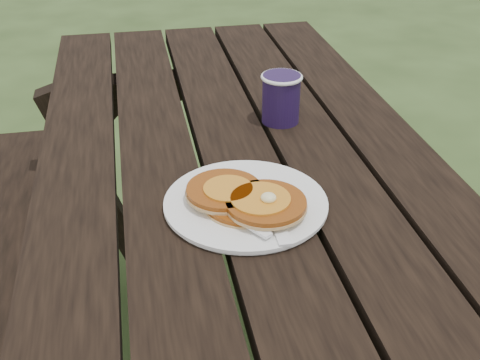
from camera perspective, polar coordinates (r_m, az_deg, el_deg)
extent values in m
cube|color=black|center=(1.08, 0.79, -0.77)|extent=(0.75, 1.80, 0.04)
cylinder|color=white|center=(0.99, 0.55, -2.25)|extent=(0.35, 0.35, 0.01)
cylinder|color=#8D420F|center=(0.97, 0.37, -2.22)|extent=(0.13, 0.13, 0.01)
cylinder|color=#8D420F|center=(0.98, -1.53, -1.00)|extent=(0.12, 0.12, 0.01)
cylinder|color=#8D420F|center=(0.95, 2.48, -2.24)|extent=(0.13, 0.13, 0.01)
cylinder|color=#B66E1A|center=(0.95, 1.96, -1.72)|extent=(0.10, 0.10, 0.00)
ellipsoid|color=#F4E59E|center=(0.94, 2.71, -1.69)|extent=(0.02, 0.02, 0.02)
cube|color=white|center=(0.96, 3.07, -3.02)|extent=(0.02, 0.18, 0.00)
cylinder|color=#1F1138|center=(1.26, 3.91, 7.71)|extent=(0.08, 0.08, 0.10)
torus|color=white|center=(1.24, 3.99, 9.73)|extent=(0.09, 0.09, 0.01)
cylinder|color=black|center=(1.24, 3.98, 9.64)|extent=(0.07, 0.07, 0.01)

